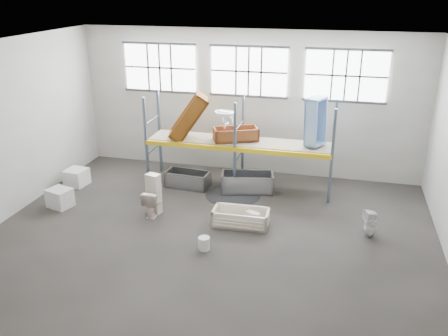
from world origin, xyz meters
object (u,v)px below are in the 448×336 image
(toilet_white, at_px, (371,223))
(bucket, at_px, (204,243))
(toilet_beige, at_px, (153,202))
(bathtub_beige, at_px, (241,217))
(blue_tub_upright, at_px, (316,122))
(carton_near, at_px, (60,198))
(rust_tub_flat, at_px, (236,134))
(cistern_tall, at_px, (154,194))
(steel_tub_left, at_px, (188,179))
(steel_tub_right, at_px, (247,182))

(toilet_white, bearing_deg, bucket, -91.27)
(toilet_beige, bearing_deg, bathtub_beige, -179.92)
(blue_tub_upright, xyz_separation_m, carton_near, (-7.35, -2.93, -2.11))
(bathtub_beige, relative_size, rust_tub_flat, 1.10)
(toilet_beige, relative_size, cistern_tall, 0.65)
(bathtub_beige, height_order, cistern_tall, cistern_tall)
(cistern_tall, relative_size, bucket, 3.56)
(blue_tub_upright, bearing_deg, bucket, -119.16)
(bathtub_beige, xyz_separation_m, toilet_white, (3.51, 0.23, 0.15))
(rust_tub_flat, xyz_separation_m, bucket, (0.15, -4.24, -1.65))
(blue_tub_upright, bearing_deg, rust_tub_flat, -179.43)
(toilet_white, relative_size, steel_tub_left, 0.53)
(toilet_beige, distance_m, carton_near, 2.97)
(steel_tub_right, bearing_deg, steel_tub_left, -176.52)
(bathtub_beige, height_order, steel_tub_left, steel_tub_left)
(steel_tub_right, xyz_separation_m, carton_near, (-5.31, -2.53, -0.02))
(toilet_beige, relative_size, steel_tub_left, 0.55)
(cistern_tall, xyz_separation_m, bucket, (2.02, -1.66, -0.44))
(cistern_tall, bearing_deg, steel_tub_left, 94.03)
(toilet_beige, relative_size, steel_tub_right, 0.47)
(blue_tub_upright, relative_size, bucket, 4.34)
(toilet_white, xyz_separation_m, carton_near, (-9.12, -0.42, -0.09))
(bucket, bearing_deg, bathtub_beige, 67.44)
(toilet_beige, bearing_deg, cistern_tall, -84.04)
(steel_tub_left, distance_m, blue_tub_upright, 4.60)
(blue_tub_upright, distance_m, carton_near, 8.19)
(blue_tub_upright, bearing_deg, toilet_beige, -148.08)
(steel_tub_left, distance_m, rust_tub_flat, 2.23)
(bucket, bearing_deg, toilet_white, 22.97)
(cistern_tall, xyz_separation_m, steel_tub_left, (0.35, 2.09, -0.35))
(steel_tub_left, bearing_deg, carton_near, -143.95)
(bathtub_beige, distance_m, bucket, 1.66)
(bucket, bearing_deg, steel_tub_right, 84.92)
(steel_tub_left, relative_size, carton_near, 2.15)
(cistern_tall, xyz_separation_m, toilet_white, (6.17, 0.10, -0.23))
(rust_tub_flat, bearing_deg, cistern_tall, -125.95)
(bathtub_beige, bearing_deg, steel_tub_right, 95.19)
(toilet_white, height_order, steel_tub_right, toilet_white)
(toilet_beige, relative_size, blue_tub_upright, 0.53)
(bathtub_beige, distance_m, toilet_white, 3.52)
(bathtub_beige, xyz_separation_m, toilet_beige, (-2.64, 0.00, 0.17))
(cistern_tall, relative_size, toilet_white, 1.62)
(steel_tub_left, xyz_separation_m, carton_near, (-3.30, -2.41, 0.02))
(toilet_beige, bearing_deg, steel_tub_right, -135.06)
(bathtub_beige, bearing_deg, bucket, -114.48)
(toilet_white, xyz_separation_m, bucket, (-4.15, -1.76, -0.21))
(steel_tub_left, relative_size, bucket, 4.18)
(steel_tub_left, relative_size, blue_tub_upright, 0.96)
(steel_tub_left, height_order, rust_tub_flat, rust_tub_flat)
(steel_tub_right, bearing_deg, toilet_beige, -135.22)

